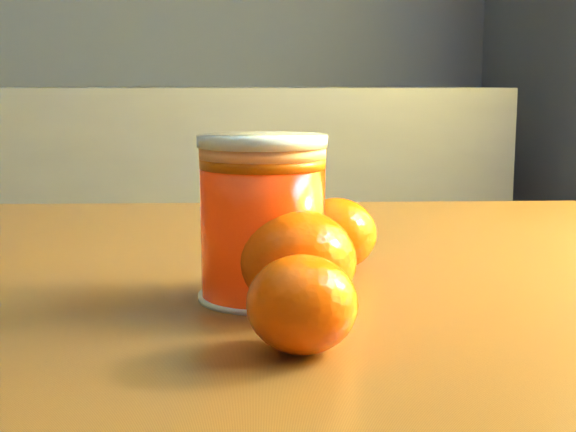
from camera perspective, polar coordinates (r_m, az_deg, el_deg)
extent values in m
cube|color=brown|center=(0.60, 1.91, -5.99)|extent=(1.12, 0.85, 0.04)
cylinder|color=red|center=(0.52, -1.80, -0.92)|extent=(0.08, 0.08, 0.09)
cylinder|color=#FAA066|center=(0.51, -1.83, 4.55)|extent=(0.08, 0.08, 0.01)
cylinder|color=silver|center=(0.51, -1.83, 5.25)|extent=(0.08, 0.08, 0.01)
ellipsoid|color=#F75004|center=(0.49, 0.73, -3.21)|extent=(0.09, 0.09, 0.06)
ellipsoid|color=#F75004|center=(0.61, 3.43, -1.28)|extent=(0.07, 0.07, 0.05)
ellipsoid|color=#F75004|center=(0.42, 1.01, -6.29)|extent=(0.06, 0.06, 0.05)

